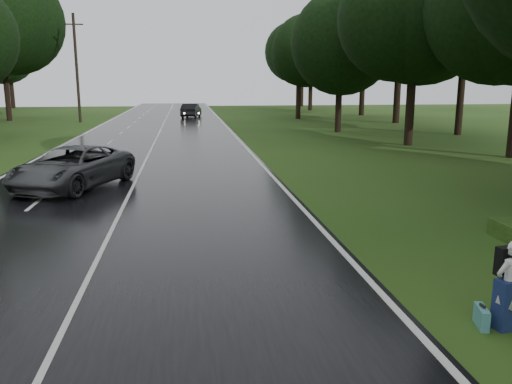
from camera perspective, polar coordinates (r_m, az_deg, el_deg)
ground at (r=11.10m, az=-18.41°, el=-10.17°), size 160.00×160.00×0.00m
road at (r=30.45m, az=-11.65°, el=4.14°), size 12.00×140.00×0.04m
lane_center at (r=30.45m, az=-11.65°, el=4.19°), size 0.12×140.00×0.01m
grey_car at (r=21.24m, az=-19.49°, el=2.57°), size 4.66×6.29×1.59m
far_car at (r=60.55m, az=-7.13°, el=8.88°), size 2.50×5.00×1.58m
hitchhiker at (r=9.73m, az=26.05°, el=-9.44°), size 0.62×0.58×1.55m
suitcase at (r=9.81m, az=23.52°, el=-12.48°), size 0.26×0.51×0.35m
utility_pole_far at (r=56.26m, az=-18.71°, el=7.26°), size 1.80×0.28×10.63m
tree_left_f at (r=61.34m, az=-25.42°, el=7.08°), size 11.56×11.56×18.06m
tree_right_d at (r=35.49m, az=16.33°, el=4.96°), size 9.47×9.47×14.79m
tree_right_e at (r=43.66m, az=8.95°, el=6.54°), size 7.65×7.65×11.95m
tree_right_f at (r=58.59m, az=4.63°, el=8.02°), size 8.41×8.41×13.13m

